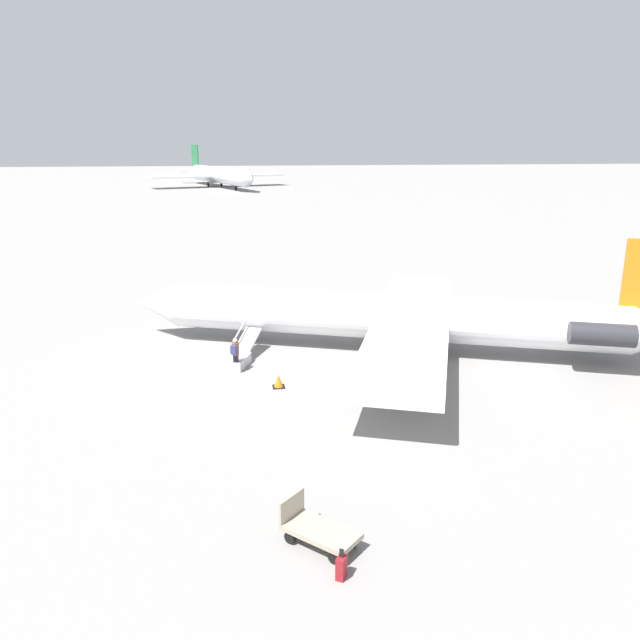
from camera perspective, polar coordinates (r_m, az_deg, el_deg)
name	(u,v)px	position (r m, az deg, el deg)	size (l,w,h in m)	color
ground_plane	(388,350)	(34.85, 6.24, -2.77)	(600.00, 600.00, 0.00)	gray
airplane_main	(406,317)	(34.20, 7.89, 0.26)	(29.55, 23.13, 6.59)	white
airplane_far_center	(218,175)	(169.50, -9.32, 12.98)	(36.41, 46.81, 10.70)	silver
boarding_stairs	(238,357)	(32.76, -7.46, -3.36)	(2.37, 4.11, 1.66)	#B2B2B7
passenger	(235,352)	(31.46, -7.75, -2.96)	(0.44, 0.57, 1.74)	#23232D
luggage_cart	(317,529)	(18.75, -0.25, -18.60)	(2.34, 2.33, 1.22)	#9E937F
suitcase	(341,567)	(17.64, 1.98, -21.65)	(0.37, 0.42, 0.88)	maroon
traffic_cone_near_stairs	(279,381)	(29.51, -3.81, -5.61)	(0.57, 0.57, 0.62)	black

